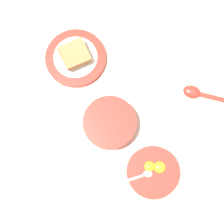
{
  "coord_description": "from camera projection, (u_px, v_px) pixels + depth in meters",
  "views": [
    {
      "loc": [
        -0.02,
        -0.16,
        0.83
      ],
      "look_at": [
        -0.03,
        0.0,
        0.02
      ],
      "focal_mm": 42.0,
      "sensor_mm": 36.0,
      "label": 1
    }
  ],
  "objects": [
    {
      "name": "ground_plane",
      "position": [
        120.0,
        114.0,
        0.84
      ],
      "size": [
        3.0,
        3.0,
        0.0
      ],
      "primitive_type": "plane",
      "color": "beige"
    },
    {
      "name": "egg_bowl",
      "position": [
        152.0,
        172.0,
        0.78
      ],
      "size": [
        0.16,
        0.15,
        0.07
      ],
      "color": "red",
      "rests_on": "ground_plane"
    },
    {
      "name": "toast_plate",
      "position": [
        76.0,
        58.0,
        0.87
      ],
      "size": [
        0.2,
        0.2,
        0.02
      ],
      "color": "red",
      "rests_on": "ground_plane"
    },
    {
      "name": "toast_sandwich",
      "position": [
        74.0,
        54.0,
        0.84
      ],
      "size": [
        0.12,
        0.12,
        0.03
      ],
      "color": "brown",
      "rests_on": "toast_plate"
    },
    {
      "name": "soup_spoon",
      "position": [
        197.0,
        93.0,
        0.84
      ],
      "size": [
        0.16,
        0.06,
        0.03
      ],
      "color": "red",
      "rests_on": "ground_plane"
    },
    {
      "name": "congee_bowl",
      "position": [
        110.0,
        123.0,
        0.81
      ],
      "size": [
        0.16,
        0.16,
        0.05
      ],
      "color": "red",
      "rests_on": "ground_plane"
    }
  ]
}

